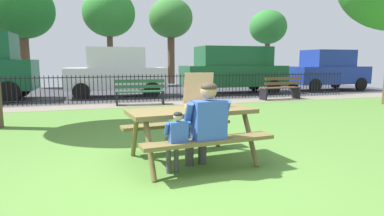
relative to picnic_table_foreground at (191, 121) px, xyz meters
The scene contains 17 objects.
ground 1.49m from the picnic_table_foreground, 110.17° to the left, with size 28.00×11.86×0.02m, color #518134.
cobblestone_walkway 6.55m from the picnic_table_foreground, 94.12° to the left, with size 28.00×1.40×0.01m, color gray.
street_asphalt 11.12m from the picnic_table_foreground, 92.42° to the left, with size 28.00×7.77×0.01m, color #38383D.
picnic_table_foreground is the anchor object (origin of this frame).
pizza_box_open 0.35m from the picnic_table_foreground, 17.74° to the left, with size 0.49×0.54×0.51m.
adult_at_table 0.50m from the picnic_table_foreground, 85.20° to the right, with size 0.63×0.62×1.19m.
child_at_table 0.69m from the picnic_table_foreground, 123.15° to the right, with size 0.34×0.33×0.84m.
iron_fence_streetside 7.23m from the picnic_table_foreground, 93.72° to the left, with size 18.95×0.03×0.98m.
park_bench_center 6.38m from the picnic_table_foreground, 88.58° to the left, with size 1.63×0.61×0.85m.
park_bench_right 8.41m from the picnic_table_foreground, 49.26° to the left, with size 1.63×0.59×0.85m.
parked_car_center 9.14m from the picnic_table_foreground, 92.59° to the left, with size 3.92×1.87×1.98m.
parked_car_right 10.30m from the picnic_table_foreground, 62.50° to the left, with size 4.60×1.96×2.08m.
parked_car_far_right 13.41m from the picnic_table_foreground, 42.87° to the left, with size 3.92×1.86×1.98m.
far_tree_midleft 17.19m from the picnic_table_foreground, 106.98° to the left, with size 3.49×3.49×5.81m.
far_tree_center 16.48m from the picnic_table_foreground, 90.82° to the left, with size 3.09×3.09×5.65m.
far_tree_midright 16.82m from the picnic_table_foreground, 77.56° to the left, with size 2.75×2.75×5.37m.
far_tree_right 19.43m from the picnic_table_foreground, 56.97° to the left, with size 2.57×2.57×4.93m.
Camera 1 is at (-0.88, -3.76, 1.46)m, focal length 30.42 mm.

